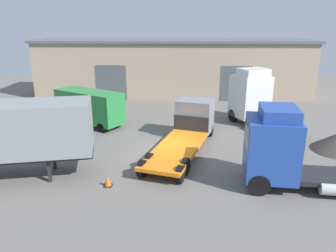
{
  "coord_description": "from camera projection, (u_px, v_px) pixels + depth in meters",
  "views": [
    {
      "loc": [
        0.73,
        -19.05,
        7.89
      ],
      "look_at": [
        0.01,
        0.44,
        1.6
      ],
      "focal_mm": 35.0,
      "sensor_mm": 36.0,
      "label": 1
    }
  ],
  "objects": [
    {
      "name": "ground_plane",
      "position": [
        168.0,
        152.0,
        20.57
      ],
      "size": [
        60.0,
        60.0,
        0.0
      ],
      "primitive_type": "plane",
      "color": "slate"
    },
    {
      "name": "warehouse_building",
      "position": [
        174.0,
        67.0,
        35.94
      ],
      "size": [
        29.42,
        6.77,
        5.99
      ],
      "color": "tan",
      "rests_on": "ground_plane"
    },
    {
      "name": "tractor_unit_white",
      "position": [
        253.0,
        98.0,
        25.76
      ],
      "size": [
        4.78,
        6.56,
        4.37
      ],
      "rotation": [
        0.0,
        0.0,
        2.0
      ],
      "color": "silver",
      "rests_on": "ground_plane"
    },
    {
      "name": "tractor_unit_blue",
      "position": [
        283.0,
        150.0,
        15.83
      ],
      "size": [
        6.93,
        3.18,
        4.05
      ],
      "rotation": [
        0.0,
        0.0,
        3.04
      ],
      "color": "#2347A3",
      "rests_on": "ground_plane"
    },
    {
      "name": "delivery_van_green",
      "position": [
        88.0,
        106.0,
        25.63
      ],
      "size": [
        5.95,
        4.64,
        2.73
      ],
      "rotation": [
        0.0,
        0.0,
        2.61
      ],
      "color": "#28843D",
      "rests_on": "ground_plane"
    },
    {
      "name": "flatbed_truck_grey",
      "position": [
        190.0,
        125.0,
        21.85
      ],
      "size": [
        4.76,
        8.98,
        2.67
      ],
      "rotation": [
        0.0,
        0.0,
        1.28
      ],
      "color": "gray",
      "rests_on": "ground_plane"
    },
    {
      "name": "traffic_cone",
      "position": [
        108.0,
        181.0,
        16.32
      ],
      "size": [
        0.4,
        0.4,
        0.55
      ],
      "color": "black",
      "rests_on": "ground_plane"
    }
  ]
}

